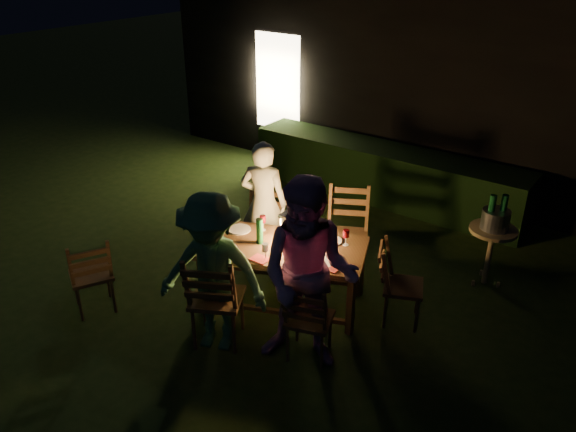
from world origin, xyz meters
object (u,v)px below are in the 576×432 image
Objects in this scene: side_table at (493,235)px; bottle_bucket_b at (502,215)px; chair_far_left at (263,242)px; lantern at (289,231)px; dining_table at (283,252)px; chair_far_right at (346,249)px; chair_near_right at (309,332)px; person_opp_left at (212,274)px; chair_near_left at (217,313)px; person_house_side at (264,203)px; person_opp_right at (309,276)px; ice_bucket at (495,219)px; chair_spare at (94,287)px; bottle_bucket_a at (490,215)px; chair_end at (400,298)px; bottle_table at (260,231)px.

side_table is 0.25m from bottle_bucket_b.
lantern reaches higher than chair_far_left.
chair_far_right reaches higher than dining_table.
chair_near_right is at bearing -112.59° from side_table.
chair_near_left is at bearing 86.94° from person_opp_left.
person_house_side is at bearing -155.28° from side_table.
ice_bucket is (0.91, 2.27, -0.11)m from person_opp_right.
dining_table is at bearing -22.56° from chair_spare.
bottle_bucket_b is at bearing -179.06° from chair_far_left.
chair_spare is 0.57× the size of person_opp_left.
person_house_side is 4.76× the size of bottle_bucket_a.
side_table is 0.25m from bottle_bucket_a.
chair_far_left is 0.59× the size of person_house_side.
side_table is (0.48, 1.22, 0.34)m from chair_end.
bottle_bucket_a is (2.30, 1.04, 0.10)m from person_house_side.
bottle_table reaches higher than side_table.
chair_spare is 3.29× the size of bottle_table.
chair_far_right is at bearing -10.94° from chair_spare.
chair_near_right is at bearing -42.34° from lantern.
person_house_side is (-0.72, 0.60, 0.13)m from dining_table.
chair_near_right is 1.29× the size of side_table.
chair_near_left is 3.80× the size of bottle_table.
bottle_bucket_b is (0.10, 0.08, 0.00)m from bottle_bucket_a.
person_house_side is 2.59m from ice_bucket.
bottle_table is 0.88× the size of bottle_bucket_b.
bottle_bucket_a is 1.00× the size of bottle_bucket_b.
ice_bucket is (0.93, 2.23, 0.54)m from chair_near_right.
person_house_side is at bearing -8.90° from chair_far_right.
chair_near_right is 0.49× the size of person_opp_right.
chair_far_left is at bearing 123.74° from chair_near_right.
dining_table is at bearing 118.76° from person_house_side.
dining_table is 1.24× the size of person_house_side.
chair_far_right is 3.32× the size of bottle_bucket_b.
side_table is (0.91, 2.27, -0.30)m from person_opp_right.
person_house_side is (-1.87, 0.14, 0.49)m from chair_end.
dining_table is 0.96m from chair_far_left.
side_table is (1.86, 1.77, -0.23)m from bottle_table.
chair_far_right reaches higher than bottle_table.
bottle_bucket_b is at bearing 43.46° from bottle_table.
lantern is 0.50× the size of side_table.
chair_far_left is 1.00× the size of chair_end.
chair_near_right is 2.81× the size of bottle_bucket_a.
chair_near_left is 1.85m from chair_end.
chair_near_left is at bearing -124.48° from side_table.
person_opp_right is 2.50m from bottle_bucket_b.
chair_far_left is at bearing 119.56° from person_opp_right.
lantern reaches higher than bottle_bucket_a.
person_opp_right is (0.02, -0.05, 0.64)m from chair_near_right.
person_house_side is at bearing 83.39° from chair_near_left.
chair_far_right is 1.74m from bottle_bucket_b.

